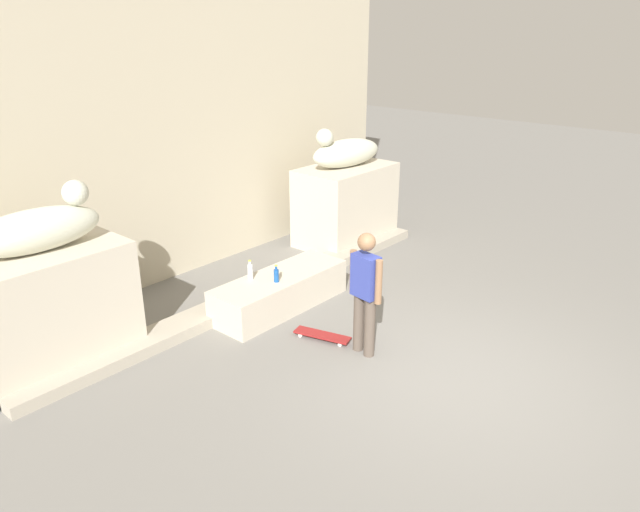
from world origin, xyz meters
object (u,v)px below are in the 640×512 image
(skateboard, at_px, (322,335))
(bottle_blue, at_px, (276,275))
(statue_reclining_left, at_px, (38,228))
(skater, at_px, (365,289))
(statue_reclining_right, at_px, (345,152))
(bottle_clear, at_px, (250,272))

(skateboard, bearing_deg, bottle_blue, 156.62)
(statue_reclining_left, height_order, bottle_blue, statue_reclining_left)
(statue_reclining_left, height_order, skater, statue_reclining_left)
(skater, xyz_separation_m, bottle_blue, (0.04, 1.64, -0.29))
(statue_reclining_left, bearing_deg, bottle_blue, -20.92)
(statue_reclining_right, xyz_separation_m, skateboard, (-3.28, -2.25, -1.73))
(skater, height_order, skateboard, skater)
(skater, height_order, bottle_clear, skater)
(bottle_blue, bearing_deg, bottle_clear, 118.54)
(skater, relative_size, bottle_clear, 5.50)
(statue_reclining_left, relative_size, skater, 0.98)
(statue_reclining_left, bearing_deg, skater, -43.42)
(statue_reclining_right, height_order, bottle_clear, statue_reclining_right)
(bottle_blue, bearing_deg, skateboard, -97.92)
(statue_reclining_left, relative_size, statue_reclining_right, 0.98)
(bottle_clear, xyz_separation_m, bottle_blue, (0.19, -0.35, -0.02))
(skateboard, bearing_deg, skater, -6.52)
(skateboard, bearing_deg, statue_reclining_left, -146.17)
(statue_reclining_left, distance_m, bottle_blue, 3.22)
(bottle_clear, height_order, bottle_blue, bottle_clear)
(skater, bearing_deg, bottle_clear, -167.83)
(skateboard, distance_m, bottle_blue, 1.16)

